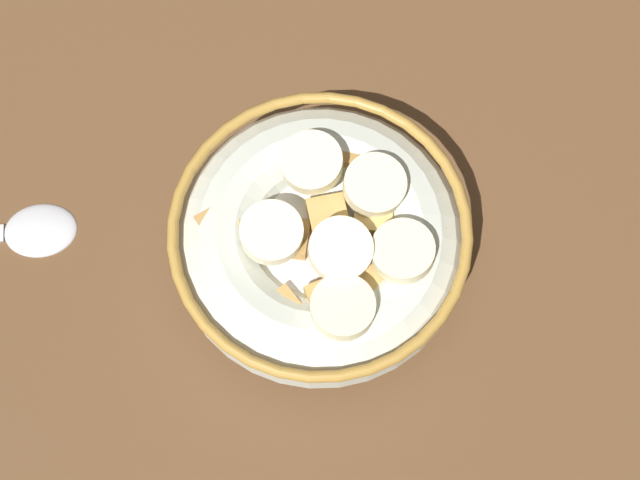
% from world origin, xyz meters
% --- Properties ---
extents(ground_plane, '(1.39, 1.39, 0.02)m').
position_xyz_m(ground_plane, '(0.00, 0.00, -0.01)').
color(ground_plane, brown).
extents(cereal_bowl, '(0.16, 0.16, 0.06)m').
position_xyz_m(cereal_bowl, '(-0.00, -0.00, 0.03)').
color(cereal_bowl, beige).
rests_on(cereal_bowl, ground_plane).
extents(spoon, '(0.03, 0.14, 0.01)m').
position_xyz_m(spoon, '(0.04, 0.17, 0.00)').
color(spoon, silver).
rests_on(spoon, ground_plane).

